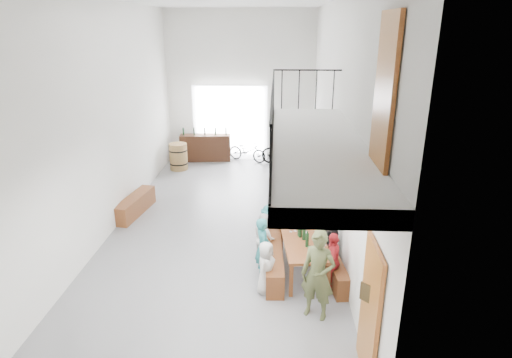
{
  "coord_description": "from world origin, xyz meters",
  "views": [
    {
      "loc": [
        1.31,
        -10.05,
        4.88
      ],
      "look_at": [
        0.88,
        -0.5,
        1.46
      ],
      "focal_mm": 30.0,
      "sensor_mm": 36.0,
      "label": 1
    }
  ],
  "objects_px": {
    "serving_counter": "(205,148)",
    "host_standing": "(318,275)",
    "oak_barrel": "(178,157)",
    "side_bench": "(135,205)",
    "tasting_table": "(303,241)",
    "bench_inner": "(274,259)",
    "bicycle_near": "(247,151)"
  },
  "relations": [
    {
      "from": "oak_barrel",
      "to": "host_standing",
      "type": "height_order",
      "value": "host_standing"
    },
    {
      "from": "oak_barrel",
      "to": "serving_counter",
      "type": "distance_m",
      "value": 1.41
    },
    {
      "from": "side_bench",
      "to": "serving_counter",
      "type": "relative_size",
      "value": 0.95
    },
    {
      "from": "serving_counter",
      "to": "side_bench",
      "type": "bearing_deg",
      "value": -108.16
    },
    {
      "from": "tasting_table",
      "to": "bench_inner",
      "type": "height_order",
      "value": "tasting_table"
    },
    {
      "from": "serving_counter",
      "to": "bicycle_near",
      "type": "height_order",
      "value": "serving_counter"
    },
    {
      "from": "oak_barrel",
      "to": "host_standing",
      "type": "relative_size",
      "value": 0.58
    },
    {
      "from": "tasting_table",
      "to": "bicycle_near",
      "type": "distance_m",
      "value": 7.92
    },
    {
      "from": "serving_counter",
      "to": "bicycle_near",
      "type": "relative_size",
      "value": 1.21
    },
    {
      "from": "tasting_table",
      "to": "side_bench",
      "type": "bearing_deg",
      "value": 142.82
    },
    {
      "from": "side_bench",
      "to": "bicycle_near",
      "type": "relative_size",
      "value": 1.15
    },
    {
      "from": "serving_counter",
      "to": "bicycle_near",
      "type": "distance_m",
      "value": 1.61
    },
    {
      "from": "bench_inner",
      "to": "oak_barrel",
      "type": "relative_size",
      "value": 2.3
    },
    {
      "from": "side_bench",
      "to": "serving_counter",
      "type": "bearing_deg",
      "value": 77.11
    },
    {
      "from": "bench_inner",
      "to": "bicycle_near",
      "type": "xyz_separation_m",
      "value": [
        -1.06,
        7.73,
        0.16
      ]
    },
    {
      "from": "tasting_table",
      "to": "serving_counter",
      "type": "relative_size",
      "value": 1.12
    },
    {
      "from": "tasting_table",
      "to": "side_bench",
      "type": "height_order",
      "value": "tasting_table"
    },
    {
      "from": "serving_counter",
      "to": "host_standing",
      "type": "bearing_deg",
      "value": -74.93
    },
    {
      "from": "oak_barrel",
      "to": "serving_counter",
      "type": "height_order",
      "value": "serving_counter"
    },
    {
      "from": "bench_inner",
      "to": "oak_barrel",
      "type": "height_order",
      "value": "oak_barrel"
    },
    {
      "from": "oak_barrel",
      "to": "serving_counter",
      "type": "xyz_separation_m",
      "value": [
        0.79,
        1.16,
        0.02
      ]
    },
    {
      "from": "bench_inner",
      "to": "side_bench",
      "type": "height_order",
      "value": "side_bench"
    },
    {
      "from": "bench_inner",
      "to": "tasting_table",
      "type": "bearing_deg",
      "value": -2.92
    },
    {
      "from": "tasting_table",
      "to": "bicycle_near",
      "type": "height_order",
      "value": "bicycle_near"
    },
    {
      "from": "host_standing",
      "to": "bicycle_near",
      "type": "height_order",
      "value": "host_standing"
    },
    {
      "from": "tasting_table",
      "to": "side_bench",
      "type": "relative_size",
      "value": 1.18
    },
    {
      "from": "side_bench",
      "to": "serving_counter",
      "type": "height_order",
      "value": "serving_counter"
    },
    {
      "from": "bench_inner",
      "to": "side_bench",
      "type": "relative_size",
      "value": 1.22
    },
    {
      "from": "oak_barrel",
      "to": "bench_inner",
      "type": "bearing_deg",
      "value": -62.39
    },
    {
      "from": "tasting_table",
      "to": "bench_inner",
      "type": "bearing_deg",
      "value": 173.48
    },
    {
      "from": "side_bench",
      "to": "bicycle_near",
      "type": "distance_m",
      "value": 5.72
    },
    {
      "from": "side_bench",
      "to": "oak_barrel",
      "type": "xyz_separation_m",
      "value": [
        0.37,
        3.9,
        0.22
      ]
    }
  ]
}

